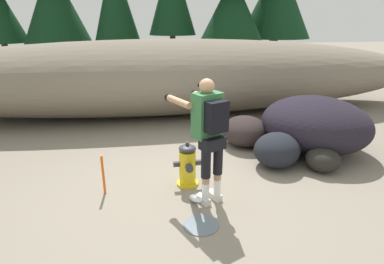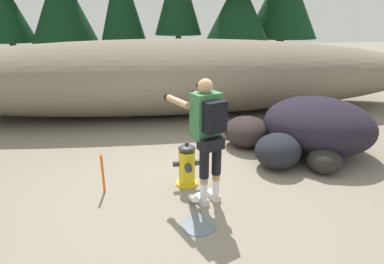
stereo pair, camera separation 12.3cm
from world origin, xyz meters
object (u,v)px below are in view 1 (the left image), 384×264
(fire_hydrant, at_px, (187,166))
(boulder_outlier, at_px, (323,159))
(boulder_large, at_px, (315,124))
(boulder_small, at_px, (245,131))
(survey_stake, at_px, (103,175))
(utility_worker, at_px, (208,127))
(boulder_mid, at_px, (277,150))

(fire_hydrant, bearing_deg, boulder_outlier, 2.41)
(boulder_large, height_order, boulder_small, boulder_large)
(boulder_large, relative_size, boulder_small, 2.08)
(boulder_large, relative_size, survey_stake, 3.45)
(boulder_large, bearing_deg, fire_hydrant, -159.51)
(utility_worker, height_order, boulder_outlier, utility_worker)
(boulder_large, xyz_separation_m, survey_stake, (-3.88, -1.04, -0.22))
(boulder_large, height_order, survey_stake, boulder_large)
(utility_worker, height_order, survey_stake, utility_worker)
(fire_hydrant, xyz_separation_m, utility_worker, (0.20, -0.46, 0.77))
(boulder_outlier, xyz_separation_m, survey_stake, (-3.56, -0.15, 0.10))
(utility_worker, distance_m, boulder_small, 2.40)
(fire_hydrant, distance_m, utility_worker, 0.92)
(utility_worker, relative_size, boulder_small, 1.73)
(utility_worker, distance_m, boulder_outlier, 2.36)
(boulder_small, bearing_deg, boulder_outlier, -56.02)
(fire_hydrant, distance_m, boulder_outlier, 2.33)
(boulder_outlier, bearing_deg, fire_hydrant, -177.59)
(boulder_mid, distance_m, survey_stake, 2.91)
(survey_stake, bearing_deg, utility_worker, -15.90)
(utility_worker, bearing_deg, boulder_mid, -81.93)
(fire_hydrant, distance_m, boulder_small, 2.02)
(boulder_mid, bearing_deg, fire_hydrant, -165.74)
(boulder_large, xyz_separation_m, boulder_small, (-1.23, 0.47, -0.23))
(boulder_small, height_order, survey_stake, survey_stake)
(utility_worker, height_order, boulder_small, utility_worker)
(boulder_mid, bearing_deg, boulder_outlier, -24.80)
(boulder_outlier, bearing_deg, boulder_large, 70.28)
(utility_worker, bearing_deg, boulder_small, -55.57)
(boulder_small, bearing_deg, survey_stake, -150.39)
(utility_worker, height_order, boulder_large, utility_worker)
(boulder_large, xyz_separation_m, boulder_outlier, (-0.32, -0.89, -0.32))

